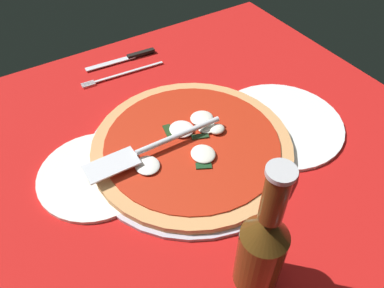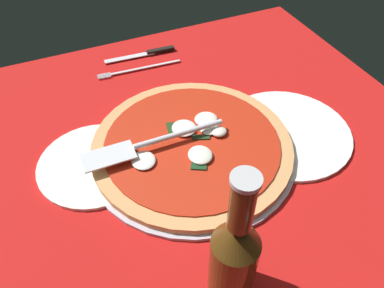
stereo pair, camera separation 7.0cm
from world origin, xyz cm
name	(u,v)px [view 1 (the left image)]	position (x,y,z in cm)	size (l,w,h in cm)	color
ground_plane	(203,173)	(0.00, 0.00, -0.40)	(95.82, 95.82, 0.80)	red
checker_pattern	(203,171)	(0.00, 0.00, 0.05)	(95.82, 95.82, 0.10)	silver
pizza_pan	(192,150)	(0.84, 5.10, 0.60)	(38.37, 38.37, 1.00)	#B6B0C0
dinner_plate_left	(96,175)	(-16.62, 8.85, 0.60)	(20.11, 20.11, 1.00)	white
dinner_plate_right	(279,124)	(19.34, 1.86, 0.60)	(24.95, 24.95, 1.00)	white
pizza	(192,145)	(0.86, 5.13, 1.88)	(36.80, 36.80, 2.69)	tan
pizza_server	(152,147)	(-6.61, 6.48, 4.15)	(26.03, 4.65, 1.00)	silver
place_setting_far	(126,67)	(1.99, 36.50, 0.46)	(20.42, 13.30, 1.40)	white
beer_bottle	(262,246)	(-4.75, -20.49, 8.92)	(6.20, 6.20, 23.43)	#482E0F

